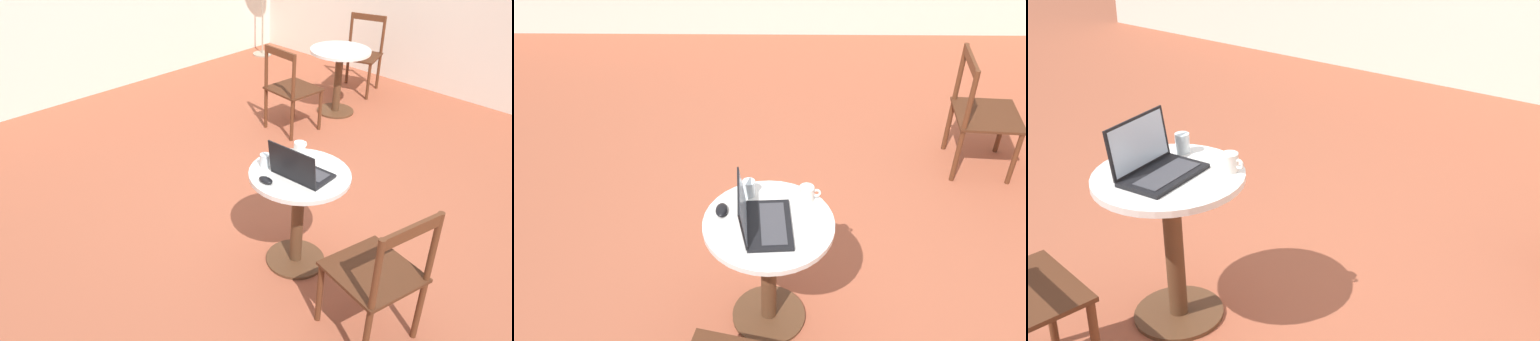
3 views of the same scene
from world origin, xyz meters
The scene contains 6 objects.
ground_plane centered at (0.00, 0.00, 0.00)m, with size 16.00×16.00×0.00m, color #9E5138.
cafe_table_near centered at (-0.36, -0.54, 0.51)m, with size 0.65×0.65×0.72m.
laptop centered at (-0.40, -0.57, 0.77)m, with size 0.28×0.36×0.24m.
mouse centered at (-0.59, -0.47, 0.73)m, with size 0.06×0.10×0.03m.
mug centered at (-0.16, -0.37, 0.76)m, with size 0.11×0.08×0.08m.
drinking_glass centered at (-0.46, -0.33, 0.76)m, with size 0.07×0.07×0.09m.
Camera 3 is at (1.56, -2.47, 2.01)m, focal length 50.00 mm.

